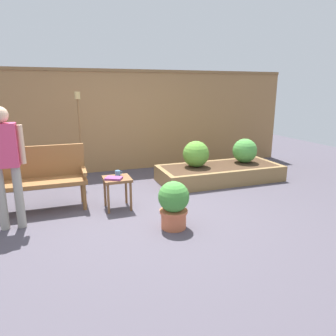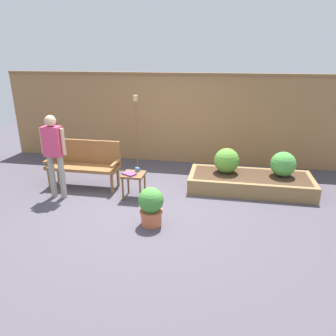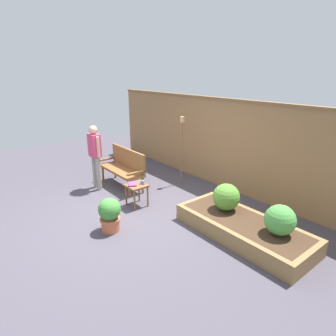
{
  "view_description": "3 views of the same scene",
  "coord_description": "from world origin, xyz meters",
  "px_view_note": "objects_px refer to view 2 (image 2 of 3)",
  "views": [
    {
      "loc": [
        -1.08,
        -4.12,
        1.76
      ],
      "look_at": [
        0.51,
        0.34,
        0.55
      ],
      "focal_mm": 33.28,
      "sensor_mm": 36.0,
      "label": 1
    },
    {
      "loc": [
        1.32,
        -4.95,
        2.56
      ],
      "look_at": [
        0.34,
        0.33,
        0.62
      ],
      "focal_mm": 33.86,
      "sensor_mm": 36.0,
      "label": 2
    },
    {
      "loc": [
        4.46,
        -2.67,
        2.75
      ],
      "look_at": [
        -0.09,
        0.98,
        0.77
      ],
      "focal_mm": 30.68,
      "sensor_mm": 36.0,
      "label": 3
    }
  ],
  "objects_px": {
    "shrub_near_bench": "(227,161)",
    "potted_boxwood": "(151,205)",
    "garden_bench": "(84,160)",
    "shrub_far_corner": "(283,164)",
    "tiki_torch": "(136,119)",
    "cup_on_table": "(137,170)",
    "book_on_table": "(129,174)",
    "person_by_bench": "(54,150)",
    "side_table": "(134,178)"
  },
  "relations": [
    {
      "from": "garden_bench",
      "to": "side_table",
      "type": "relative_size",
      "value": 3.0
    },
    {
      "from": "shrub_near_bench",
      "to": "shrub_far_corner",
      "type": "relative_size",
      "value": 1.03
    },
    {
      "from": "side_table",
      "to": "shrub_far_corner",
      "type": "relative_size",
      "value": 0.98
    },
    {
      "from": "shrub_far_corner",
      "to": "tiki_torch",
      "type": "distance_m",
      "value": 3.29
    },
    {
      "from": "garden_bench",
      "to": "shrub_near_bench",
      "type": "xyz_separation_m",
      "value": [
        2.82,
        0.49,
        0.01
      ]
    },
    {
      "from": "side_table",
      "to": "tiki_torch",
      "type": "height_order",
      "value": "tiki_torch"
    },
    {
      "from": "garden_bench",
      "to": "shrub_far_corner",
      "type": "height_order",
      "value": "garden_bench"
    },
    {
      "from": "shrub_far_corner",
      "to": "potted_boxwood",
      "type": "bearing_deg",
      "value": -140.92
    },
    {
      "from": "cup_on_table",
      "to": "shrub_far_corner",
      "type": "height_order",
      "value": "shrub_far_corner"
    },
    {
      "from": "cup_on_table",
      "to": "shrub_near_bench",
      "type": "xyz_separation_m",
      "value": [
        1.64,
        0.75,
        0.03
      ]
    },
    {
      "from": "shrub_near_bench",
      "to": "tiki_torch",
      "type": "relative_size",
      "value": 0.29
    },
    {
      "from": "garden_bench",
      "to": "tiki_torch",
      "type": "bearing_deg",
      "value": 58.01
    },
    {
      "from": "cup_on_table",
      "to": "person_by_bench",
      "type": "relative_size",
      "value": 0.07
    },
    {
      "from": "tiki_torch",
      "to": "person_by_bench",
      "type": "xyz_separation_m",
      "value": [
        -1.03,
        -1.83,
        -0.24
      ]
    },
    {
      "from": "garden_bench",
      "to": "person_by_bench",
      "type": "relative_size",
      "value": 0.92
    },
    {
      "from": "side_table",
      "to": "person_by_bench",
      "type": "height_order",
      "value": "person_by_bench"
    },
    {
      "from": "side_table",
      "to": "shrub_near_bench",
      "type": "relative_size",
      "value": 0.96
    },
    {
      "from": "side_table",
      "to": "person_by_bench",
      "type": "xyz_separation_m",
      "value": [
        -1.41,
        -0.23,
        0.54
      ]
    },
    {
      "from": "garden_bench",
      "to": "side_table",
      "type": "height_order",
      "value": "garden_bench"
    },
    {
      "from": "potted_boxwood",
      "to": "cup_on_table",
      "type": "bearing_deg",
      "value": 116.05
    },
    {
      "from": "garden_bench",
      "to": "shrub_far_corner",
      "type": "xyz_separation_m",
      "value": [
        3.9,
        0.49,
        -0.0
      ]
    },
    {
      "from": "cup_on_table",
      "to": "book_on_table",
      "type": "distance_m",
      "value": 0.22
    },
    {
      "from": "side_table",
      "to": "book_on_table",
      "type": "xyz_separation_m",
      "value": [
        -0.06,
        -0.07,
        0.1
      ]
    },
    {
      "from": "potted_boxwood",
      "to": "shrub_near_bench",
      "type": "height_order",
      "value": "shrub_near_bench"
    },
    {
      "from": "book_on_table",
      "to": "shrub_near_bench",
      "type": "distance_m",
      "value": 1.98
    },
    {
      "from": "cup_on_table",
      "to": "potted_boxwood",
      "type": "bearing_deg",
      "value": -63.95
    },
    {
      "from": "tiki_torch",
      "to": "shrub_near_bench",
      "type": "bearing_deg",
      "value": -19.32
    },
    {
      "from": "cup_on_table",
      "to": "book_on_table",
      "type": "height_order",
      "value": "cup_on_table"
    },
    {
      "from": "side_table",
      "to": "tiki_torch",
      "type": "distance_m",
      "value": 1.81
    },
    {
      "from": "garden_bench",
      "to": "potted_boxwood",
      "type": "distance_m",
      "value": 2.15
    },
    {
      "from": "garden_bench",
      "to": "shrub_far_corner",
      "type": "bearing_deg",
      "value": 7.13
    },
    {
      "from": "book_on_table",
      "to": "tiki_torch",
      "type": "distance_m",
      "value": 1.82
    },
    {
      "from": "book_on_table",
      "to": "person_by_bench",
      "type": "relative_size",
      "value": 0.15
    },
    {
      "from": "garden_bench",
      "to": "person_by_bench",
      "type": "height_order",
      "value": "person_by_bench"
    },
    {
      "from": "shrub_near_bench",
      "to": "potted_boxwood",
      "type": "bearing_deg",
      "value": -122.16
    },
    {
      "from": "shrub_near_bench",
      "to": "person_by_bench",
      "type": "relative_size",
      "value": 0.32
    },
    {
      "from": "book_on_table",
      "to": "tiki_torch",
      "type": "bearing_deg",
      "value": 129.41
    },
    {
      "from": "tiki_torch",
      "to": "potted_boxwood",
      "type": "bearing_deg",
      "value": -69.7
    },
    {
      "from": "garden_bench",
      "to": "cup_on_table",
      "type": "height_order",
      "value": "garden_bench"
    },
    {
      "from": "shrub_far_corner",
      "to": "cup_on_table",
      "type": "bearing_deg",
      "value": -164.68
    },
    {
      "from": "shrub_near_bench",
      "to": "person_by_bench",
      "type": "xyz_separation_m",
      "value": [
        -3.09,
        -1.11,
        0.38
      ]
    },
    {
      "from": "potted_boxwood",
      "to": "garden_bench",
      "type": "bearing_deg",
      "value": 142.23
    },
    {
      "from": "shrub_far_corner",
      "to": "shrub_near_bench",
      "type": "bearing_deg",
      "value": 180.0
    },
    {
      "from": "side_table",
      "to": "tiki_torch",
      "type": "xyz_separation_m",
      "value": [
        -0.38,
        1.6,
        0.77
      ]
    },
    {
      "from": "shrub_far_corner",
      "to": "person_by_bench",
      "type": "height_order",
      "value": "person_by_bench"
    },
    {
      "from": "side_table",
      "to": "shrub_near_bench",
      "type": "xyz_separation_m",
      "value": [
        1.68,
        0.87,
        0.15
      ]
    },
    {
      "from": "garden_bench",
      "to": "potted_boxwood",
      "type": "bearing_deg",
      "value": -37.77
    },
    {
      "from": "side_table",
      "to": "cup_on_table",
      "type": "bearing_deg",
      "value": 72.54
    },
    {
      "from": "potted_boxwood",
      "to": "shrub_far_corner",
      "type": "xyz_separation_m",
      "value": [
        2.21,
        1.8,
        0.21
      ]
    },
    {
      "from": "garden_bench",
      "to": "side_table",
      "type": "bearing_deg",
      "value": -18.64
    }
  ]
}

